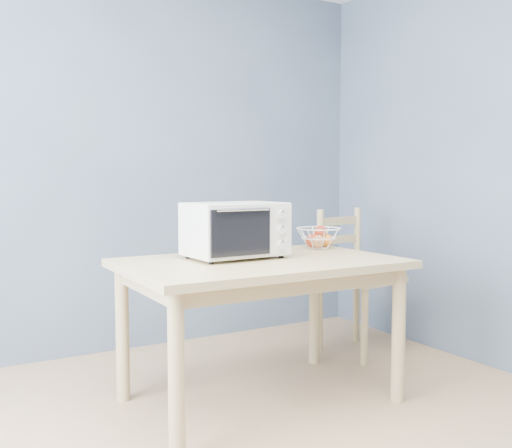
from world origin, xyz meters
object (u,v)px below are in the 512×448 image
dining_table (260,279)px  dining_chair (355,281)px  toaster_oven (232,229)px  fruit_basket (318,238)px

dining_table → dining_chair: dining_chair is taller
dining_table → toaster_oven: size_ratio=2.72×
dining_table → toaster_oven: bearing=134.4°
fruit_basket → dining_chair: bearing=24.2°
toaster_oven → dining_chair: size_ratio=0.53×
toaster_oven → fruit_basket: (0.66, 0.13, -0.09)m
dining_table → fruit_basket: 0.62m
fruit_basket → dining_table: bearing=-156.4°
dining_table → dining_chair: bearing=23.9°
dining_table → fruit_basket: (0.55, 0.24, 0.17)m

